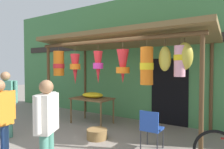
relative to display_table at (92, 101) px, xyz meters
The scene contains 9 objects.
ground_plane 1.36m from the display_table, 54.10° to the right, with size 30.00×30.00×0.00m, color gray.
shop_facade 1.96m from the display_table, 61.22° to the left, with size 11.61×0.29×4.08m.
market_stall_canopy 1.88m from the display_table, ahead, with size 4.91×2.27×2.66m.
display_table is the anchor object (origin of this frame).
flower_heap_on_table 0.18m from the display_table, 108.30° to the left, with size 0.71×0.50×0.16m.
folding_chair 2.46m from the display_table, 22.27° to the right, with size 0.40×0.40×0.84m.
wicker_basket_by_table 1.47m from the display_table, 47.05° to the right, with size 0.50×0.50×0.23m, color olive.
vendor_in_orange 2.36m from the display_table, 116.50° to the right, with size 0.53×0.39×1.63m.
customer_foreground 3.15m from the display_table, 64.39° to the right, with size 0.37×0.55×1.55m.
Camera 1 is at (3.06, -3.83, 1.73)m, focal length 31.52 mm.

